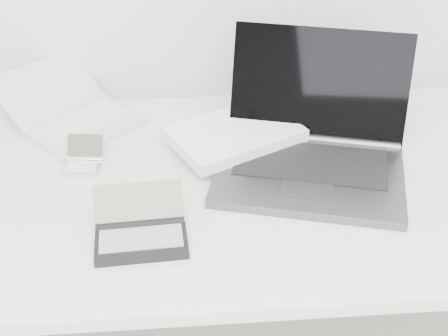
{
  "coord_description": "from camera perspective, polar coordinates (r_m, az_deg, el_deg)",
  "views": [
    {
      "loc": [
        -0.12,
        0.4,
        1.57
      ],
      "look_at": [
        -0.03,
        1.51,
        0.79
      ],
      "focal_mm": 50.0,
      "sensor_mm": 36.0,
      "label": 1
    }
  ],
  "objects": [
    {
      "name": "netbook_open_white",
      "position": [
        1.67,
        -13.55,
        4.69
      ],
      "size": [
        0.41,
        0.41,
        0.12
      ],
      "rotation": [
        0.0,
        0.0,
        0.75
      ],
      "color": "silver",
      "rests_on": "desk"
    },
    {
      "name": "palmtop_charcoal",
      "position": [
        1.26,
        -7.62,
        -5.88
      ],
      "size": [
        0.19,
        0.16,
        0.09
      ],
      "rotation": [
        0.0,
        0.0,
        0.06
      ],
      "color": "black",
      "rests_on": "desk"
    },
    {
      "name": "laptop_large",
      "position": [
        1.48,
        5.8,
        2.22
      ],
      "size": [
        0.6,
        0.51,
        0.28
      ],
      "rotation": [
        0.0,
        0.0,
        -0.26
      ],
      "color": "#4F5154",
      "rests_on": "desk"
    },
    {
      "name": "desk",
      "position": [
        1.46,
        1.05,
        -2.48
      ],
      "size": [
        1.6,
        0.8,
        0.73
      ],
      "color": "white",
      "rests_on": "ground"
    },
    {
      "name": "pda_silver",
      "position": [
        1.5,
        -12.74,
        0.49
      ],
      "size": [
        0.09,
        0.11,
        0.06
      ],
      "rotation": [
        0.0,
        0.0,
        -0.1
      ],
      "color": "silver",
      "rests_on": "desk"
    }
  ]
}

